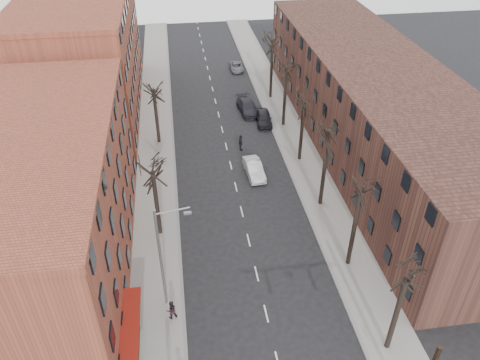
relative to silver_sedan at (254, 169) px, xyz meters
name	(u,v)px	position (x,y,z in m)	size (l,w,h in m)	color
sidewalk_left	(156,138)	(-10.16, 9.15, -0.67)	(4.00, 90.00, 0.15)	gray
sidewalk_right	(288,128)	(5.84, 9.15, -0.67)	(4.00, 90.00, 0.15)	gray
building_left_near	(38,211)	(-18.16, -10.85, 5.26)	(12.00, 26.00, 12.00)	brown
building_left_far	(84,57)	(-18.16, 18.15, 6.26)	(12.00, 28.00, 14.00)	brown
building_right	(373,105)	(13.84, 4.15, 4.26)	(12.00, 50.00, 10.00)	#4F2E25
awning_left	(135,354)	(-11.56, -19.85, -0.74)	(1.20, 7.00, 0.15)	maroon
tree_right_a	(386,347)	(5.44, -21.85, -0.74)	(5.20, 5.20, 10.00)	black
tree_right_b	(348,264)	(5.44, -13.85, -0.74)	(5.20, 5.20, 10.80)	black
tree_right_c	(320,204)	(5.44, -5.85, -0.74)	(5.20, 5.20, 11.60)	black
tree_right_d	(299,160)	(5.44, 2.15, -0.74)	(5.20, 5.20, 10.00)	black
tree_right_e	(283,125)	(5.44, 10.15, -0.74)	(5.20, 5.20, 10.80)	black
tree_right_f	(270,98)	(5.44, 18.15, -0.74)	(5.20, 5.20, 11.60)	black
tree_left_a	(161,233)	(-9.76, -7.85, -0.74)	(5.20, 5.20, 9.50)	black
tree_left_b	(159,142)	(-9.76, 8.15, -0.74)	(5.20, 5.20, 9.50)	black
streetlight	(163,255)	(-9.19, -15.85, 4.27)	(2.45, 0.22, 9.03)	slate
silver_sedan	(254,169)	(0.00, 0.00, 0.00)	(1.57, 4.51, 1.49)	silver
parked_car_near	(264,118)	(3.14, 10.95, 0.02)	(1.80, 4.47, 1.52)	black
parked_car_mid	(248,107)	(1.64, 14.22, 0.02)	(2.13, 5.25, 1.52)	black
parked_car_far	(236,67)	(2.19, 28.52, -0.18)	(1.85, 4.02, 1.12)	slate
pedestrian_b	(171,310)	(-8.98, -17.28, 0.21)	(0.78, 0.61, 1.60)	black
pedestrian_crossing	(241,143)	(-0.64, 5.07, 0.23)	(1.14, 0.47, 1.94)	black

